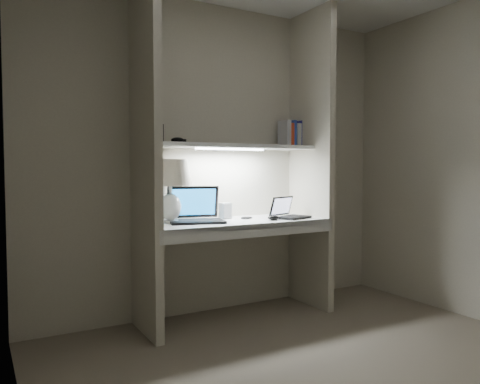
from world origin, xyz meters
TOP-DOWN VIEW (x-y plane):
  - floor at (0.00, 0.00)m, footprint 3.20×3.00m
  - back_wall at (0.00, 1.50)m, footprint 3.20×0.01m
  - alcove_panel_left at (-0.73, 1.23)m, footprint 0.06×0.55m
  - alcove_panel_right at (0.73, 1.23)m, footprint 0.06×0.55m
  - desk at (0.00, 1.23)m, footprint 1.40×0.55m
  - desk_apron at (0.00, 0.96)m, footprint 1.46×0.03m
  - shelf at (0.00, 1.32)m, footprint 1.40×0.36m
  - strip_light at (0.00, 1.32)m, footprint 0.60×0.04m
  - table_lamp at (-0.51, 1.32)m, footprint 0.32×0.32m
  - laptop_main at (-0.32, 1.30)m, footprint 0.48×0.43m
  - laptop_netbook at (0.45, 1.15)m, footprint 0.34×0.32m
  - speaker at (-0.03, 1.36)m, footprint 0.11×0.09m
  - mouse at (0.25, 1.09)m, footprint 0.12×0.09m
  - cable_coil at (0.14, 1.30)m, footprint 0.11×0.11m
  - sticky_note at (-0.64, 1.22)m, footprint 0.07×0.07m
  - book_row at (0.65, 1.39)m, footprint 0.21×0.15m
  - shelf_box at (-0.60, 1.34)m, footprint 0.09×0.08m
  - shelf_gadget at (-0.44, 1.35)m, footprint 0.11×0.09m

SIDE VIEW (x-z plane):
  - floor at x=0.00m, z-range -0.01..0.01m
  - desk_apron at x=0.00m, z-range 0.67..0.77m
  - desk at x=0.00m, z-range 0.73..0.77m
  - sticky_note at x=-0.64m, z-range 0.77..0.77m
  - cable_coil at x=0.14m, z-range 0.77..0.78m
  - mouse at x=0.25m, z-range 0.77..0.81m
  - laptop_netbook at x=0.45m, z-range 0.72..0.90m
  - laptop_main at x=-0.32m, z-range 0.70..0.96m
  - speaker at x=-0.03m, z-range 0.77..0.90m
  - table_lamp at x=-0.51m, z-range 0.85..1.33m
  - back_wall at x=0.00m, z-range 0.00..2.50m
  - alcove_panel_left at x=-0.73m, z-range 0.00..2.50m
  - alcove_panel_right at x=0.73m, z-range 0.00..2.50m
  - strip_light at x=0.00m, z-range 1.32..1.34m
  - shelf at x=0.00m, z-range 1.34..1.36m
  - shelf_gadget at x=-0.44m, z-range 1.37..1.41m
  - shelf_box at x=-0.60m, z-range 1.36..1.50m
  - book_row at x=0.65m, z-range 1.36..1.58m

